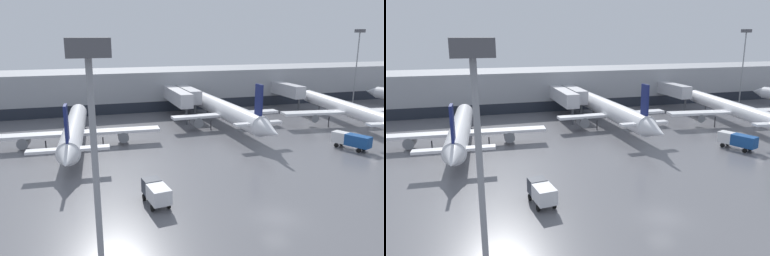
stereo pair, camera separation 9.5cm
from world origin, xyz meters
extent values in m
plane|color=slate|center=(0.00, 0.00, 0.00)|extent=(320.00, 320.00, 0.00)
cube|color=#9EA0A5|center=(0.00, 62.00, 4.50)|extent=(160.00, 16.00, 9.00)
cube|color=#1E232D|center=(0.00, 53.95, 1.20)|extent=(156.80, 0.10, 2.40)
cube|color=#BCBCC1|center=(5.48, 48.42, 4.60)|extent=(2.60, 11.15, 2.80)
cylinder|color=#3F4247|center=(5.48, 43.45, 1.60)|extent=(0.44, 0.44, 3.20)
cube|color=#BCBCC1|center=(30.02, 48.40, 4.60)|extent=(2.60, 11.21, 2.80)
cylinder|color=#3F4247|center=(30.02, 43.39, 1.60)|extent=(0.44, 0.44, 3.20)
cube|color=#BCBCC1|center=(2.52, 46.62, 4.60)|extent=(2.60, 14.76, 2.80)
cylinder|color=#3F4247|center=(2.52, 39.84, 1.60)|extent=(0.44, 0.44, 3.20)
cylinder|color=white|center=(8.99, 35.82, 3.27)|extent=(4.10, 28.39, 3.38)
cone|color=white|center=(8.58, 51.83, 3.27)|extent=(3.31, 3.80, 3.21)
cone|color=white|center=(9.41, 19.14, 3.27)|extent=(3.17, 5.15, 3.04)
cube|color=white|center=(9.01, 35.12, 2.60)|extent=(21.26, 2.75, 0.44)
cube|color=white|center=(9.32, 22.80, 3.61)|extent=(8.09, 1.44, 0.35)
cube|color=navy|center=(9.32, 22.80, 7.04)|extent=(0.41, 2.00, 5.50)
cylinder|color=slate|center=(3.07, 34.96, 1.57)|extent=(1.92, 2.47, 1.86)
cylinder|color=slate|center=(14.94, 35.27, 1.57)|extent=(1.92, 2.47, 1.86)
cylinder|color=#2D2D33|center=(8.75, 45.02, 0.88)|extent=(0.20, 0.20, 1.75)
cylinder|color=#2D2D33|center=(5.63, 34.32, 0.88)|extent=(0.20, 0.20, 1.75)
cylinder|color=#2D2D33|center=(12.42, 34.49, 0.88)|extent=(0.20, 0.20, 1.75)
cylinder|color=white|center=(32.27, 30.70, 3.30)|extent=(6.93, 31.72, 2.73)
cone|color=white|center=(34.59, 47.86, 3.30)|extent=(2.97, 3.32, 2.59)
cube|color=white|center=(32.17, 29.91, 2.75)|extent=(26.51, 6.24, 0.44)
cylinder|color=slate|center=(24.85, 30.90, 1.93)|extent=(1.89, 3.20, 1.50)
cylinder|color=slate|center=(39.49, 28.93, 1.93)|extent=(1.89, 3.20, 1.50)
cylinder|color=#2D2D33|center=(33.65, 40.89, 1.04)|extent=(0.20, 0.20, 2.07)
cylinder|color=#2D2D33|center=(27.88, 29.69, 1.04)|extent=(0.20, 0.20, 2.07)
cylinder|color=#2D2D33|center=(36.25, 28.56, 1.04)|extent=(0.20, 0.20, 2.07)
cone|color=white|center=(55.80, 49.85, 2.88)|extent=(3.42, 3.74, 2.74)
cylinder|color=white|center=(-18.50, 31.30, 2.77)|extent=(4.62, 27.59, 3.06)
cone|color=white|center=(-17.62, 46.68, 2.77)|extent=(3.09, 3.52, 2.91)
cone|color=white|center=(-19.41, 15.30, 2.77)|extent=(3.01, 4.74, 2.75)
cube|color=white|center=(-18.54, 30.61, 2.16)|extent=(26.92, 4.04, 0.44)
cube|color=white|center=(-19.22, 18.69, 3.07)|extent=(10.26, 1.99, 0.35)
cube|color=navy|center=(-19.22, 18.69, 6.24)|extent=(0.49, 2.29, 5.12)
cylinder|color=slate|center=(-26.04, 31.04, 1.23)|extent=(1.84, 2.87, 1.68)
cylinder|color=slate|center=(-11.04, 30.18, 1.23)|extent=(1.84, 2.87, 1.68)
cylinder|color=#2D2D33|center=(-17.99, 40.21, 0.70)|extent=(0.20, 0.20, 1.39)
cylinder|color=#2D2D33|center=(-22.86, 30.17, 0.70)|extent=(0.20, 0.20, 1.39)
cylinder|color=#2D2D33|center=(-14.29, 29.68, 0.70)|extent=(0.20, 0.20, 1.39)
cube|color=#19478C|center=(22.58, 15.58, 1.55)|extent=(3.03, 3.99, 1.71)
cube|color=silver|center=(21.45, 18.24, 1.55)|extent=(2.41, 2.68, 1.70)
cylinder|color=black|center=(20.69, 18.01, 0.35)|extent=(0.50, 0.74, 0.70)
cylinder|color=black|center=(22.15, 18.63, 0.35)|extent=(0.50, 0.74, 0.70)
cylinder|color=black|center=(22.09, 14.68, 0.35)|extent=(0.50, 0.74, 0.70)
cylinder|color=black|center=(23.56, 15.30, 0.35)|extent=(0.50, 0.74, 0.70)
cube|color=silver|center=(-10.46, 5.35, 1.48)|extent=(2.24, 3.02, 1.56)
cube|color=#333842|center=(-10.75, 7.60, 1.52)|extent=(2.01, 1.93, 1.63)
cylinder|color=black|center=(-11.60, 7.56, 0.35)|extent=(0.34, 0.73, 0.70)
cylinder|color=black|center=(-9.91, 7.77, 0.35)|extent=(0.34, 0.73, 0.70)
cylinder|color=black|center=(-11.25, 4.75, 0.35)|extent=(0.34, 0.73, 0.70)
cylinder|color=black|center=(-9.55, 4.97, 0.35)|extent=(0.34, 0.73, 0.70)
cone|color=orange|center=(-10.85, 33.10, 0.37)|extent=(0.39, 0.39, 0.75)
cylinder|color=gray|center=(-17.04, -12.65, 8.10)|extent=(0.30, 0.30, 16.21)
cube|color=#4C4C51|center=(-17.04, -12.65, 16.61)|extent=(1.80, 1.80, 0.80)
cylinder|color=gray|center=(50.14, 49.74, 8.91)|extent=(0.30, 0.30, 17.81)
cube|color=#4C4C51|center=(50.14, 49.74, 18.21)|extent=(1.80, 1.80, 0.80)
camera|label=1|loc=(-17.54, -29.17, 17.09)|focal=35.00mm
camera|label=2|loc=(-17.45, -29.20, 17.09)|focal=35.00mm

